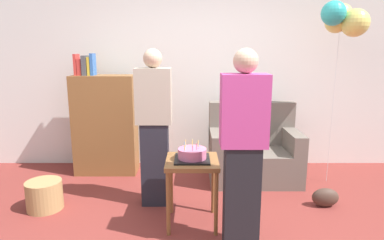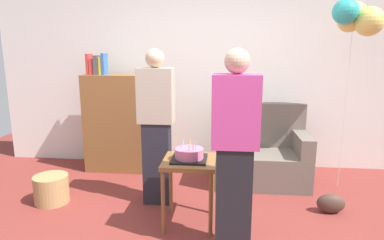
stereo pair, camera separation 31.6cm
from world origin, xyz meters
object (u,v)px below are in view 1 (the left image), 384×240
object	(u,v)px
balloon_bunch	(343,19)
person_blowing_candles	(154,128)
couch	(253,153)
birthday_cake	(192,154)
bookshelf	(105,124)
wicker_basket	(44,195)
person_holding_cake	(243,152)
side_table	(192,170)
handbag	(325,197)

from	to	relation	value
balloon_bunch	person_blowing_candles	bearing A→B (deg)	-164.59
couch	balloon_bunch	world-z (taller)	balloon_bunch
couch	birthday_cake	xyz separation A→B (m)	(-0.77, -1.12, 0.34)
person_blowing_candles	couch	bearing A→B (deg)	36.01
bookshelf	wicker_basket	world-z (taller)	bookshelf
birthday_cake	wicker_basket	bearing A→B (deg)	169.29
bookshelf	person_holding_cake	size ratio (longest dim) A/B	0.97
person_blowing_candles	wicker_basket	size ratio (longest dim) A/B	4.53
wicker_basket	side_table	bearing A→B (deg)	-10.71
birthday_cake	bookshelf	bearing A→B (deg)	130.09
wicker_basket	person_holding_cake	bearing A→B (deg)	-19.63
side_table	balloon_bunch	world-z (taller)	balloon_bunch
wicker_basket	birthday_cake	bearing A→B (deg)	-10.71
person_blowing_candles	handbag	distance (m)	1.93
birthday_cake	handbag	distance (m)	1.55
bookshelf	birthday_cake	size ratio (longest dim) A/B	4.92
side_table	balloon_bunch	bearing A→B (deg)	30.50
bookshelf	wicker_basket	xyz separation A→B (m)	(-0.38, -1.07, -0.52)
birthday_cake	couch	bearing A→B (deg)	55.47
wicker_basket	couch	bearing A→B (deg)	19.98
person_holding_cake	balloon_bunch	world-z (taller)	balloon_bunch
balloon_bunch	couch	bearing A→B (deg)	172.84
couch	side_table	distance (m)	1.38
side_table	wicker_basket	xyz separation A→B (m)	(-1.52, 0.29, -0.38)
handbag	balloon_bunch	distance (m)	2.00
bookshelf	balloon_bunch	xyz separation A→B (m)	(2.85, -0.36, 1.29)
side_table	wicker_basket	world-z (taller)	side_table
bookshelf	person_blowing_candles	distance (m)	1.21
handbag	balloon_bunch	world-z (taller)	balloon_bunch
bookshelf	balloon_bunch	distance (m)	3.15
couch	side_table	world-z (taller)	couch
bookshelf	couch	bearing A→B (deg)	-7.09
couch	person_blowing_candles	bearing A→B (deg)	-149.11
birthday_cake	person_holding_cake	world-z (taller)	person_holding_cake
wicker_basket	balloon_bunch	distance (m)	3.77
person_blowing_candles	person_holding_cake	size ratio (longest dim) A/B	1.00
couch	bookshelf	xyz separation A→B (m)	(-1.92, 0.24, 0.33)
handbag	bookshelf	bearing A→B (deg)	158.14
person_blowing_candles	handbag	size ratio (longest dim) A/B	5.82
couch	side_table	xyz separation A→B (m)	(-0.77, -1.12, 0.19)
person_blowing_candles	wicker_basket	distance (m)	1.33
couch	person_holding_cake	size ratio (longest dim) A/B	0.67
couch	wicker_basket	world-z (taller)	couch
balloon_bunch	bookshelf	bearing A→B (deg)	172.89
wicker_basket	person_blowing_candles	bearing A→B (deg)	7.01
person_blowing_candles	person_holding_cake	world-z (taller)	same
side_table	person_holding_cake	world-z (taller)	person_holding_cake
couch	balloon_bunch	size ratio (longest dim) A/B	0.51
person_blowing_candles	person_holding_cake	bearing A→B (deg)	-41.20
person_blowing_candles	balloon_bunch	xyz separation A→B (m)	(2.10, 0.58, 1.13)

